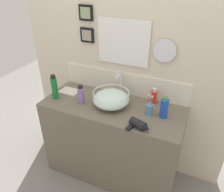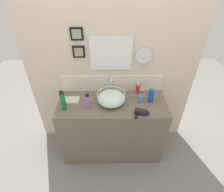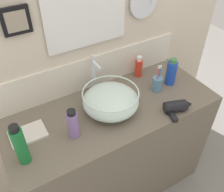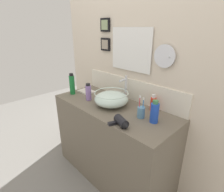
{
  "view_description": "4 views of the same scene",
  "coord_description": "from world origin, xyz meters",
  "px_view_note": "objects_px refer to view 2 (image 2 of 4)",
  "views": [
    {
      "loc": [
        0.67,
        -1.51,
        1.9
      ],
      "look_at": [
        -0.0,
        0.0,
        0.93
      ],
      "focal_mm": 35.0,
      "sensor_mm": 36.0,
      "label": 1
    },
    {
      "loc": [
        -0.03,
        -1.61,
        2.13
      ],
      "look_at": [
        -0.0,
        0.0,
        0.93
      ],
      "focal_mm": 28.0,
      "sensor_mm": 36.0,
      "label": 2
    },
    {
      "loc": [
        -0.55,
        -0.92,
        1.85
      ],
      "look_at": [
        -0.0,
        0.0,
        0.93
      ],
      "focal_mm": 40.0,
      "sensor_mm": 36.0,
      "label": 3
    },
    {
      "loc": [
        1.1,
        -1.06,
        1.53
      ],
      "look_at": [
        -0.0,
        0.0,
        0.93
      ],
      "focal_mm": 28.0,
      "sensor_mm": 36.0,
      "label": 4
    }
  ],
  "objects_px": {
    "faucet": "(111,83)",
    "glass_bowl_sink": "(111,98)",
    "hand_towel": "(72,100)",
    "hair_drier": "(142,112)",
    "toothbrush_cup": "(141,99)",
    "shampoo_bottle": "(88,101)",
    "soap_dispenser": "(138,88)",
    "lotion_bottle": "(63,101)",
    "spray_bottle": "(151,96)"
  },
  "relations": [
    {
      "from": "faucet",
      "to": "glass_bowl_sink",
      "type": "bearing_deg",
      "value": -90.0
    },
    {
      "from": "glass_bowl_sink",
      "to": "hand_towel",
      "type": "bearing_deg",
      "value": 173.84
    },
    {
      "from": "glass_bowl_sink",
      "to": "hair_drier",
      "type": "height_order",
      "value": "glass_bowl_sink"
    },
    {
      "from": "toothbrush_cup",
      "to": "shampoo_bottle",
      "type": "distance_m",
      "value": 0.62
    },
    {
      "from": "soap_dispenser",
      "to": "hand_towel",
      "type": "height_order",
      "value": "soap_dispenser"
    },
    {
      "from": "lotion_bottle",
      "to": "shampoo_bottle",
      "type": "relative_size",
      "value": 1.34
    },
    {
      "from": "toothbrush_cup",
      "to": "lotion_bottle",
      "type": "bearing_deg",
      "value": -173.08
    },
    {
      "from": "glass_bowl_sink",
      "to": "lotion_bottle",
      "type": "bearing_deg",
      "value": -169.64
    },
    {
      "from": "faucet",
      "to": "lotion_bottle",
      "type": "bearing_deg",
      "value": -151.21
    },
    {
      "from": "faucet",
      "to": "shampoo_bottle",
      "type": "height_order",
      "value": "faucet"
    },
    {
      "from": "spray_bottle",
      "to": "hand_towel",
      "type": "xyz_separation_m",
      "value": [
        -0.94,
        0.03,
        -0.08
      ]
    },
    {
      "from": "hair_drier",
      "to": "shampoo_bottle",
      "type": "distance_m",
      "value": 0.61
    },
    {
      "from": "spray_bottle",
      "to": "toothbrush_cup",
      "type": "bearing_deg",
      "value": -174.53
    },
    {
      "from": "hand_towel",
      "to": "shampoo_bottle",
      "type": "bearing_deg",
      "value": -30.34
    },
    {
      "from": "hair_drier",
      "to": "soap_dispenser",
      "type": "distance_m",
      "value": 0.41
    },
    {
      "from": "lotion_bottle",
      "to": "glass_bowl_sink",
      "type": "bearing_deg",
      "value": 10.36
    },
    {
      "from": "glass_bowl_sink",
      "to": "shampoo_bottle",
      "type": "height_order",
      "value": "shampoo_bottle"
    },
    {
      "from": "toothbrush_cup",
      "to": "soap_dispenser",
      "type": "xyz_separation_m",
      "value": [
        -0.01,
        0.19,
        0.02
      ]
    },
    {
      "from": "glass_bowl_sink",
      "to": "lotion_bottle",
      "type": "xyz_separation_m",
      "value": [
        -0.53,
        -0.1,
        0.04
      ]
    },
    {
      "from": "soap_dispenser",
      "to": "shampoo_bottle",
      "type": "height_order",
      "value": "shampoo_bottle"
    },
    {
      "from": "lotion_bottle",
      "to": "hand_towel",
      "type": "relative_size",
      "value": 1.27
    },
    {
      "from": "glass_bowl_sink",
      "to": "lotion_bottle",
      "type": "distance_m",
      "value": 0.54
    },
    {
      "from": "faucet",
      "to": "toothbrush_cup",
      "type": "height_order",
      "value": "faucet"
    },
    {
      "from": "glass_bowl_sink",
      "to": "soap_dispenser",
      "type": "distance_m",
      "value": 0.39
    },
    {
      "from": "toothbrush_cup",
      "to": "hand_towel",
      "type": "bearing_deg",
      "value": 177.07
    },
    {
      "from": "faucet",
      "to": "toothbrush_cup",
      "type": "xyz_separation_m",
      "value": [
        0.35,
        -0.19,
        -0.1
      ]
    },
    {
      "from": "soap_dispenser",
      "to": "hand_towel",
      "type": "distance_m",
      "value": 0.83
    },
    {
      "from": "hair_drier",
      "to": "hand_towel",
      "type": "relative_size",
      "value": 0.99
    },
    {
      "from": "toothbrush_cup",
      "to": "spray_bottle",
      "type": "bearing_deg",
      "value": 5.47
    },
    {
      "from": "toothbrush_cup",
      "to": "spray_bottle",
      "type": "xyz_separation_m",
      "value": [
        0.12,
        0.01,
        0.04
      ]
    },
    {
      "from": "lotion_bottle",
      "to": "soap_dispenser",
      "type": "height_order",
      "value": "lotion_bottle"
    },
    {
      "from": "hair_drier",
      "to": "spray_bottle",
      "type": "distance_m",
      "value": 0.27
    },
    {
      "from": "soap_dispenser",
      "to": "shampoo_bottle",
      "type": "bearing_deg",
      "value": -155.76
    },
    {
      "from": "hair_drier",
      "to": "toothbrush_cup",
      "type": "distance_m",
      "value": 0.22
    },
    {
      "from": "soap_dispenser",
      "to": "shampoo_bottle",
      "type": "distance_m",
      "value": 0.66
    },
    {
      "from": "faucet",
      "to": "spray_bottle",
      "type": "xyz_separation_m",
      "value": [
        0.47,
        -0.17,
        -0.06
      ]
    },
    {
      "from": "spray_bottle",
      "to": "hand_towel",
      "type": "distance_m",
      "value": 0.95
    },
    {
      "from": "hair_drier",
      "to": "hand_towel",
      "type": "height_order",
      "value": "hair_drier"
    },
    {
      "from": "faucet",
      "to": "lotion_bottle",
      "type": "distance_m",
      "value": 0.61
    },
    {
      "from": "toothbrush_cup",
      "to": "shampoo_bottle",
      "type": "xyz_separation_m",
      "value": [
        -0.61,
        -0.08,
        0.03
      ]
    },
    {
      "from": "shampoo_bottle",
      "to": "lotion_bottle",
      "type": "bearing_deg",
      "value": -174.71
    },
    {
      "from": "lotion_bottle",
      "to": "spray_bottle",
      "type": "height_order",
      "value": "lotion_bottle"
    },
    {
      "from": "faucet",
      "to": "hair_drier",
      "type": "relative_size",
      "value": 1.41
    },
    {
      "from": "toothbrush_cup",
      "to": "soap_dispenser",
      "type": "relative_size",
      "value": 1.28
    },
    {
      "from": "faucet",
      "to": "lotion_bottle",
      "type": "xyz_separation_m",
      "value": [
        -0.53,
        -0.29,
        -0.03
      ]
    },
    {
      "from": "soap_dispenser",
      "to": "spray_bottle",
      "type": "height_order",
      "value": "spray_bottle"
    },
    {
      "from": "faucet",
      "to": "hair_drier",
      "type": "xyz_separation_m",
      "value": [
        0.33,
        -0.4,
        -0.12
      ]
    },
    {
      "from": "faucet",
      "to": "toothbrush_cup",
      "type": "relative_size",
      "value": 1.34
    },
    {
      "from": "faucet",
      "to": "shampoo_bottle",
      "type": "bearing_deg",
      "value": -134.69
    },
    {
      "from": "faucet",
      "to": "soap_dispenser",
      "type": "relative_size",
      "value": 1.72
    }
  ]
}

